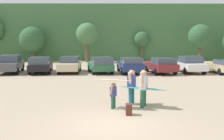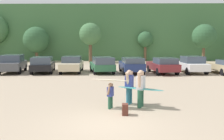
{
  "view_description": "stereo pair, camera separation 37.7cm",
  "coord_description": "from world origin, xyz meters",
  "px_view_note": "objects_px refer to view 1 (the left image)",
  "views": [
    {
      "loc": [
        -0.05,
        -8.8,
        2.94
      ],
      "look_at": [
        0.06,
        7.72,
        1.08
      ],
      "focal_mm": 41.02,
      "sensor_mm": 36.0,
      "label": 1
    },
    {
      "loc": [
        0.33,
        -8.8,
        2.94
      ],
      "look_at": [
        0.06,
        7.72,
        1.08
      ],
      "focal_mm": 41.02,
      "sensor_mm": 36.0,
      "label": 2
    }
  ],
  "objects_px": {
    "parked_car_black": "(41,64)",
    "person_companion": "(132,85)",
    "parked_car_dark_gray": "(10,64)",
    "person_adult": "(143,86)",
    "parked_car_champagne": "(70,64)",
    "surfboard_teal": "(143,89)",
    "parked_car_forest_green": "(101,64)",
    "parked_car_maroon": "(161,65)",
    "backpack_dropped": "(129,109)",
    "person_child": "(113,94)",
    "parked_car_white": "(189,64)",
    "parked_car_navy": "(130,65)",
    "surfboard_cream": "(112,80)",
    "parked_car_tan": "(222,66)"
  },
  "relations": [
    {
      "from": "parked_car_champagne",
      "to": "parked_car_forest_green",
      "type": "xyz_separation_m",
      "value": [
        2.94,
        -0.66,
        0.03
      ]
    },
    {
      "from": "parked_car_forest_green",
      "to": "parked_car_navy",
      "type": "relative_size",
      "value": 0.97
    },
    {
      "from": "parked_car_black",
      "to": "parked_car_tan",
      "type": "bearing_deg",
      "value": -101.04
    },
    {
      "from": "parked_car_dark_gray",
      "to": "surfboard_cream",
      "type": "height_order",
      "value": "parked_car_dark_gray"
    },
    {
      "from": "parked_car_tan",
      "to": "parked_car_navy",
      "type": "bearing_deg",
      "value": 84.84
    },
    {
      "from": "parked_car_navy",
      "to": "parked_car_dark_gray",
      "type": "bearing_deg",
      "value": 81.08
    },
    {
      "from": "parked_car_forest_green",
      "to": "parked_car_navy",
      "type": "distance_m",
      "value": 2.7
    },
    {
      "from": "parked_car_navy",
      "to": "surfboard_teal",
      "type": "xyz_separation_m",
      "value": [
        -0.34,
        -11.94,
        0.01
      ]
    },
    {
      "from": "parked_car_forest_green",
      "to": "parked_car_navy",
      "type": "height_order",
      "value": "parked_car_forest_green"
    },
    {
      "from": "parked_car_maroon",
      "to": "person_companion",
      "type": "xyz_separation_m",
      "value": [
        -3.67,
        -11.47,
        0.15
      ]
    },
    {
      "from": "surfboard_cream",
      "to": "parked_car_white",
      "type": "bearing_deg",
      "value": -102.13
    },
    {
      "from": "surfboard_teal",
      "to": "parked_car_forest_green",
      "type": "bearing_deg",
      "value": -51.48
    },
    {
      "from": "parked_car_black",
      "to": "person_adult",
      "type": "distance_m",
      "value": 14.78
    },
    {
      "from": "parked_car_dark_gray",
      "to": "person_adult",
      "type": "height_order",
      "value": "parked_car_dark_gray"
    },
    {
      "from": "person_child",
      "to": "surfboard_teal",
      "type": "relative_size",
      "value": 0.51
    },
    {
      "from": "person_adult",
      "to": "parked_car_maroon",
      "type": "bearing_deg",
      "value": -81.19
    },
    {
      "from": "parked_car_maroon",
      "to": "backpack_dropped",
      "type": "xyz_separation_m",
      "value": [
        -3.92,
        -13.24,
        -0.54
      ]
    },
    {
      "from": "parked_car_navy",
      "to": "person_child",
      "type": "distance_m",
      "value": 12.42
    },
    {
      "from": "person_adult",
      "to": "surfboard_cream",
      "type": "relative_size",
      "value": 0.9
    },
    {
      "from": "parked_car_champagne",
      "to": "person_adult",
      "type": "height_order",
      "value": "person_adult"
    },
    {
      "from": "person_child",
      "to": "parked_car_forest_green",
      "type": "bearing_deg",
      "value": -61.68
    },
    {
      "from": "parked_car_navy",
      "to": "parked_car_tan",
      "type": "xyz_separation_m",
      "value": [
        8.44,
        -0.06,
        -0.12
      ]
    },
    {
      "from": "parked_car_navy",
      "to": "person_adult",
      "type": "bearing_deg",
      "value": 172.09
    },
    {
      "from": "parked_car_black",
      "to": "backpack_dropped",
      "type": "xyz_separation_m",
      "value": [
        7.21,
        -13.7,
        -0.57
      ]
    },
    {
      "from": "parked_car_dark_gray",
      "to": "person_child",
      "type": "height_order",
      "value": "parked_car_dark_gray"
    },
    {
      "from": "parked_car_maroon",
      "to": "surfboard_cream",
      "type": "relative_size",
      "value": 2.35
    },
    {
      "from": "parked_car_black",
      "to": "parked_car_maroon",
      "type": "relative_size",
      "value": 1.13
    },
    {
      "from": "parked_car_tan",
      "to": "surfboard_cream",
      "type": "distance_m",
      "value": 15.82
    },
    {
      "from": "parked_car_navy",
      "to": "backpack_dropped",
      "type": "xyz_separation_m",
      "value": [
        -1.06,
        -13.28,
        -0.58
      ]
    },
    {
      "from": "parked_car_maroon",
      "to": "surfboard_teal",
      "type": "distance_m",
      "value": 12.32
    },
    {
      "from": "person_adult",
      "to": "surfboard_cream",
      "type": "bearing_deg",
      "value": 28.94
    },
    {
      "from": "parked_car_maroon",
      "to": "parked_car_white",
      "type": "relative_size",
      "value": 1.05
    },
    {
      "from": "person_companion",
      "to": "surfboard_teal",
      "type": "relative_size",
      "value": 0.73
    },
    {
      "from": "parked_car_black",
      "to": "parked_car_white",
      "type": "height_order",
      "value": "parked_car_white"
    },
    {
      "from": "parked_car_navy",
      "to": "parked_car_maroon",
      "type": "relative_size",
      "value": 0.99
    },
    {
      "from": "parked_car_white",
      "to": "surfboard_teal",
      "type": "xyz_separation_m",
      "value": [
        -5.93,
        -12.39,
        0.02
      ]
    },
    {
      "from": "parked_car_black",
      "to": "person_companion",
      "type": "distance_m",
      "value": 14.07
    },
    {
      "from": "person_companion",
      "to": "backpack_dropped",
      "type": "bearing_deg",
      "value": 105.64
    },
    {
      "from": "person_companion",
      "to": "person_child",
      "type": "bearing_deg",
      "value": 66.32
    },
    {
      "from": "surfboard_teal",
      "to": "surfboard_cream",
      "type": "relative_size",
      "value": 1.2
    },
    {
      "from": "parked_car_tan",
      "to": "surfboard_teal",
      "type": "bearing_deg",
      "value": 138.77
    },
    {
      "from": "parked_car_maroon",
      "to": "surfboard_cream",
      "type": "bearing_deg",
      "value": 149.89
    },
    {
      "from": "parked_car_tan",
      "to": "person_companion",
      "type": "xyz_separation_m",
      "value": [
        -9.26,
        -11.45,
        0.22
      ]
    },
    {
      "from": "parked_car_dark_gray",
      "to": "surfboard_teal",
      "type": "bearing_deg",
      "value": -148.69
    },
    {
      "from": "parked_car_navy",
      "to": "parked_car_tan",
      "type": "distance_m",
      "value": 8.45
    },
    {
      "from": "parked_car_dark_gray",
      "to": "parked_car_maroon",
      "type": "xyz_separation_m",
      "value": [
        14.01,
        -0.54,
        -0.1
      ]
    },
    {
      "from": "person_adult",
      "to": "parked_car_forest_green",
      "type": "bearing_deg",
      "value": -55.45
    },
    {
      "from": "parked_car_navy",
      "to": "surfboard_teal",
      "type": "distance_m",
      "value": 11.94
    },
    {
      "from": "parked_car_dark_gray",
      "to": "parked_car_champagne",
      "type": "distance_m",
      "value": 5.54
    },
    {
      "from": "parked_car_champagne",
      "to": "parked_car_tan",
      "type": "height_order",
      "value": "parked_car_champagne"
    }
  ]
}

